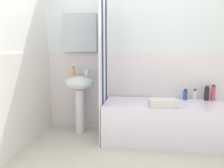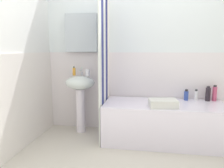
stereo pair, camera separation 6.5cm
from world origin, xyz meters
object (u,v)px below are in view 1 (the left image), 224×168
object	(u,v)px
soap_dispenser	(73,71)
conditioner_bottle	(185,95)
sink	(79,91)
toothbrush_cup	(87,73)
lotion_bottle	(207,94)
body_wash_bottle	(195,95)
shampoo_bottle	(213,93)
towel_folded	(163,103)
bathtub	(163,122)

from	to	relation	value
soap_dispenser	conditioner_bottle	bearing A→B (deg)	0.92
sink	toothbrush_cup	bearing A→B (deg)	6.54
lotion_bottle	body_wash_bottle	size ratio (longest dim) A/B	1.34
shampoo_bottle	body_wash_bottle	bearing A→B (deg)	-177.90
towel_folded	toothbrush_cup	bearing A→B (deg)	161.18
soap_dispenser	towel_folded	size ratio (longest dim) A/B	0.40
soap_dispenser	shampoo_bottle	size ratio (longest dim) A/B	0.62
conditioner_bottle	towel_folded	bearing A→B (deg)	-128.43
shampoo_bottle	towel_folded	world-z (taller)	shampoo_bottle
sink	conditioner_bottle	distance (m)	1.54
body_wash_bottle	conditioner_bottle	world-z (taller)	body_wash_bottle
bathtub	shampoo_bottle	bearing A→B (deg)	21.58
toothbrush_cup	lotion_bottle	bearing A→B (deg)	2.73
soap_dispenser	lotion_bottle	size ratio (longest dim) A/B	0.66
body_wash_bottle	towel_folded	size ratio (longest dim) A/B	0.46
soap_dispenser	shampoo_bottle	xyz separation A→B (m)	(2.03, 0.06, -0.28)
sink	shampoo_bottle	size ratio (longest dim) A/B	3.85
soap_dispenser	body_wash_bottle	xyz separation A→B (m)	(1.78, 0.05, -0.32)
bathtub	towel_folded	size ratio (longest dim) A/B	4.68
conditioner_bottle	towel_folded	world-z (taller)	conditioner_bottle
sink	toothbrush_cup	distance (m)	0.30
sink	body_wash_bottle	size ratio (longest dim) A/B	5.45
toothbrush_cup	towel_folded	xyz separation A→B (m)	(1.07, -0.36, -0.33)
conditioner_bottle	body_wash_bottle	bearing A→B (deg)	8.41
sink	soap_dispenser	bearing A→B (deg)	149.24
soap_dispenser	towel_folded	distance (m)	1.40
bathtub	lotion_bottle	bearing A→B (deg)	22.54
shampoo_bottle	towel_folded	xyz separation A→B (m)	(-0.74, -0.47, -0.06)
bathtub	conditioner_bottle	world-z (taller)	conditioner_bottle
sink	towel_folded	xyz separation A→B (m)	(1.19, -0.35, -0.05)
soap_dispenser	shampoo_bottle	bearing A→B (deg)	1.57
shampoo_bottle	body_wash_bottle	xyz separation A→B (m)	(-0.25, -0.01, -0.03)
sink	shampoo_bottle	xyz separation A→B (m)	(1.92, 0.12, 0.01)
sink	conditioner_bottle	world-z (taller)	sink
lotion_bottle	shampoo_bottle	bearing A→B (deg)	15.06
sink	lotion_bottle	world-z (taller)	sink
bathtub	conditioner_bottle	distance (m)	0.52
toothbrush_cup	bathtub	size ratio (longest dim) A/B	0.06
body_wash_bottle	conditioner_bottle	xyz separation A→B (m)	(-0.14, -0.02, -0.00)
sink	conditioner_bottle	size ratio (longest dim) A/B	5.53
toothbrush_cup	lotion_bottle	distance (m)	1.74
bathtub	shampoo_bottle	distance (m)	0.84
sink	bathtub	world-z (taller)	sink
soap_dispenser	lotion_bottle	world-z (taller)	soap_dispenser
bathtub	lotion_bottle	distance (m)	0.75
body_wash_bottle	sink	bearing A→B (deg)	-176.20
shampoo_bottle	body_wash_bottle	world-z (taller)	shampoo_bottle
toothbrush_cup	body_wash_bottle	distance (m)	1.59
towel_folded	sink	bearing A→B (deg)	163.48
shampoo_bottle	sink	bearing A→B (deg)	-176.42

